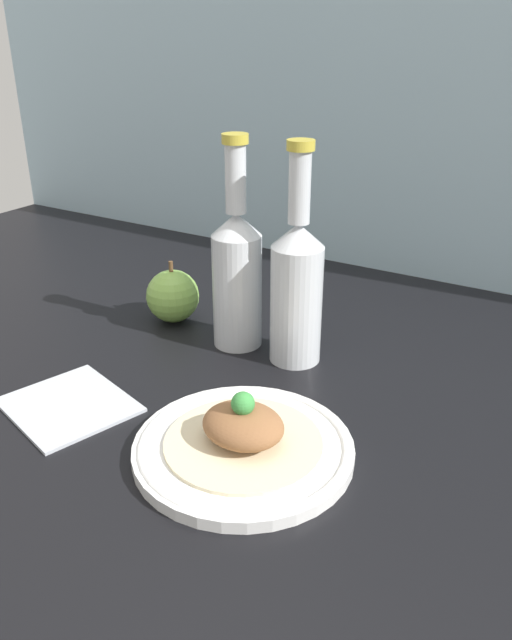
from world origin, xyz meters
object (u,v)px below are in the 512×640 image
cider_bottle_right (297,285)px  apple (173,296)px  plated_food (243,429)px  plate (243,447)px  cider_bottle_left (237,272)px

cider_bottle_right → apple: 22.43cm
plated_food → cider_bottle_right: size_ratio=0.58×
plated_food → cider_bottle_right: bearing=103.8°
plated_food → plate: bearing=45.0°
cider_bottle_left → apple: 14.08cm
cider_bottle_right → apple: (-21.40, 1.35, -6.60)cm
apple → cider_bottle_left: bearing=-6.2°
cider_bottle_left → apple: cider_bottle_left is taller
cider_bottle_right → plated_food: bearing=-76.2°
cider_bottle_left → cider_bottle_right: 9.03cm
plate → plated_food: (-0.00, -0.00, 2.24)cm
cider_bottle_left → cider_bottle_right: (9.03, 0.00, 0.00)cm
cider_bottle_right → apple: size_ratio=3.03×
plate → cider_bottle_right: bearing=103.8°
cider_bottle_left → cider_bottle_right: bearing=0.0°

